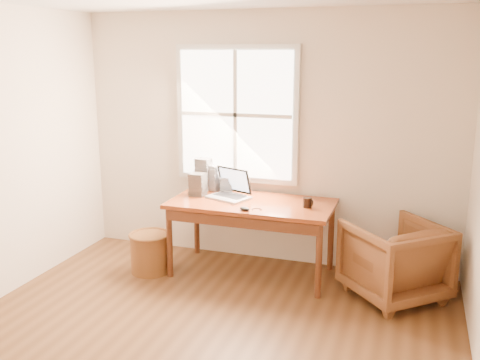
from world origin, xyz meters
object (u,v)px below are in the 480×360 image
at_px(armchair, 395,260).
at_px(wicker_stool, 150,253).
at_px(desk, 252,204).
at_px(laptop, 229,185).
at_px(cd_stack_a, 213,178).
at_px(coffee_mug, 307,203).

relative_size(armchair, wicker_stool, 1.98).
bearing_deg(wicker_stool, armchair, 4.33).
relative_size(desk, laptop, 4.10).
bearing_deg(cd_stack_a, laptop, -45.28).
distance_m(desk, coffee_mug, 0.56).
relative_size(armchair, coffee_mug, 8.29).
distance_m(laptop, cd_stack_a, 0.38).
relative_size(armchair, laptop, 2.01).
height_order(armchair, cd_stack_a, cd_stack_a).
xyz_separation_m(desk, wicker_stool, (-0.98, -0.29, -0.53)).
distance_m(desk, cd_stack_a, 0.62).
bearing_deg(armchair, cd_stack_a, -54.11).
bearing_deg(desk, armchair, -4.58).
bearing_deg(armchair, coffee_mug, -47.87).
bearing_deg(laptop, desk, 13.08).
bearing_deg(coffee_mug, wicker_stool, 168.28).
bearing_deg(desk, cd_stack_a, 149.61).
bearing_deg(wicker_stool, desk, 16.45).
xyz_separation_m(armchair, coffee_mug, (-0.83, 0.09, 0.44)).
xyz_separation_m(armchair, wicker_stool, (-2.37, -0.18, -0.16)).
xyz_separation_m(desk, laptop, (-0.25, 0.04, 0.16)).
xyz_separation_m(desk, cd_stack_a, (-0.52, 0.31, 0.15)).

